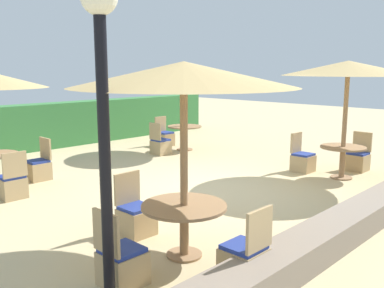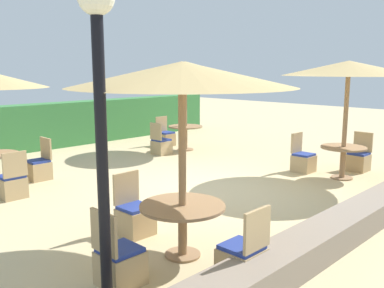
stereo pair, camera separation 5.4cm
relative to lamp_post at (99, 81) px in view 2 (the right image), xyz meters
The scene contains 19 objects.
ground_plane 5.01m from the lamp_post, 26.86° to the left, with size 40.00×40.00×0.00m, color #C6B284.
hedge_row 9.83m from the lamp_post, 65.92° to the left, with size 13.00×0.70×1.39m, color #387A3D.
stone_border 4.61m from the lamp_post, 14.26° to the right, with size 10.00×0.56×0.39m, color gray.
lamp_post is the anchor object (origin of this frame).
patio_chair_back_left_east 6.10m from the lamp_post, 70.52° to the left, with size 0.46×0.46×0.93m.
patio_chair_back_left_south 5.01m from the lamp_post, 78.56° to the left, with size 0.46×0.46×0.93m.
parasol_back_right 8.67m from the lamp_post, 39.68° to the left, with size 2.40×2.40×2.66m.
round_table_back_right 8.84m from the lamp_post, 39.68° to the left, with size 1.03×1.03×0.74m.
patio_chair_back_right_north 9.58m from the lamp_post, 44.01° to the left, with size 0.46×0.46×0.93m.
patio_chair_back_right_west 8.23m from the lamp_post, 44.29° to the left, with size 0.46×0.46×0.93m.
parasol_front_left 1.42m from the lamp_post, 11.31° to the left, with size 2.88×2.88×2.56m.
round_table_front_left 2.28m from the lamp_post, 11.31° to the left, with size 1.13×1.13×0.71m.
patio_chair_front_left_north 2.86m from the lamp_post, 43.21° to the left, with size 0.46×0.46×0.93m.
patio_chair_front_left_west 2.13m from the lamp_post, 36.03° to the left, with size 0.46×0.46×0.93m.
patio_chair_front_left_south 2.62m from the lamp_post, 27.18° to the right, with size 0.46×0.46×0.93m.
parasol_front_right 6.78m from the lamp_post, ahead, with size 2.89×2.89×2.63m.
round_table_front_right 7.01m from the lamp_post, ahead, with size 1.00×1.00×0.73m.
patio_chair_front_right_east 8.05m from the lamp_post, ahead, with size 0.46×0.46×0.93m.
patio_chair_front_right_north 7.19m from the lamp_post, 13.01° to the left, with size 0.46×0.46×0.93m.
Camera 2 is at (-6.31, -5.57, 2.49)m, focal length 40.00 mm.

